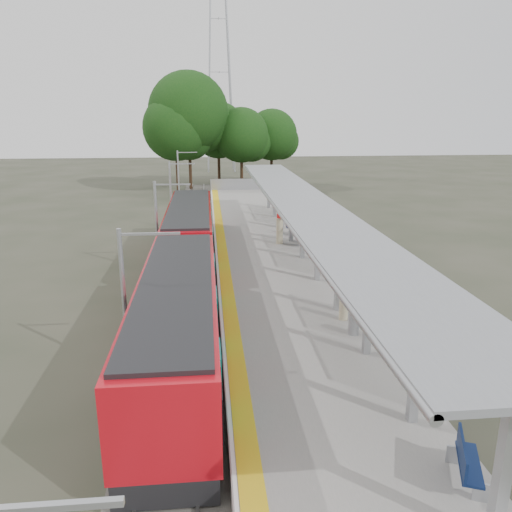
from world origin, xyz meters
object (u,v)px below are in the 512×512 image
Objects in this scene: bench_mid at (303,236)px; litter_bin at (354,323)px; bench_near at (466,461)px; info_pillar_near at (344,303)px; train at (186,263)px; bench_far at (293,228)px; info_pillar_far at (280,231)px.

bench_mid is 2.00× the size of litter_bin.
info_pillar_near reaches higher than bench_near.
bench_near is (6.75, -14.35, -0.50)m from train.
bench_near reaches higher than bench_far.
train reaches higher than bench_mid.
info_pillar_far is at bearing 114.33° from bench_near.
bench_near is 23.96m from bench_far.
bench_mid is 1.20× the size of bench_far.
info_pillar_near is (6.49, -4.99, -0.35)m from train.
train is 16.35× the size of bench_mid.
litter_bin is at bearing -44.54° from train.
info_pillar_far is (-1.44, 0.46, 0.25)m from bench_mid.
info_pillar_far is at bearing 115.89° from info_pillar_near.
train is 17.27× the size of bench_near.
info_pillar_near is (-0.61, -11.92, 0.12)m from bench_mid.
litter_bin is at bearing -67.40° from info_pillar_near.
bench_mid is at bearing -7.86° from info_pillar_far.
info_pillar_far is (-1.26, -2.23, 0.35)m from bench_far.
bench_mid reaches higher than litter_bin.
train reaches higher than info_pillar_far.
info_pillar_far is 13.82m from litter_bin.
train is at bearing 164.51° from info_pillar_near.
info_pillar_near is at bearing -76.18° from info_pillar_far.
train reaches higher than litter_bin.
train is 9.31m from info_pillar_far.
info_pillar_far reaches higher than info_pillar_near.
info_pillar_near is 1.44m from litter_bin.
bench_mid is 2.70m from bench_far.
train is at bearing -117.49° from info_pillar_far.
train is 8.20m from info_pillar_near.
info_pillar_near is at bearing 113.05° from bench_near.
info_pillar_near reaches higher than bench_mid.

